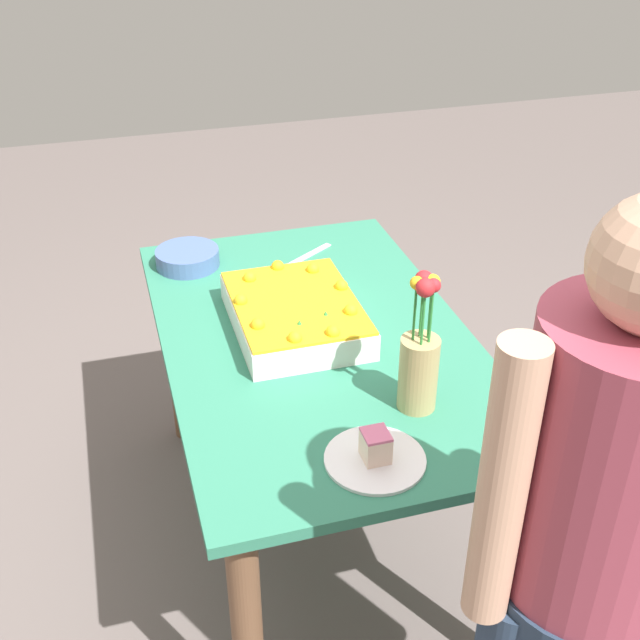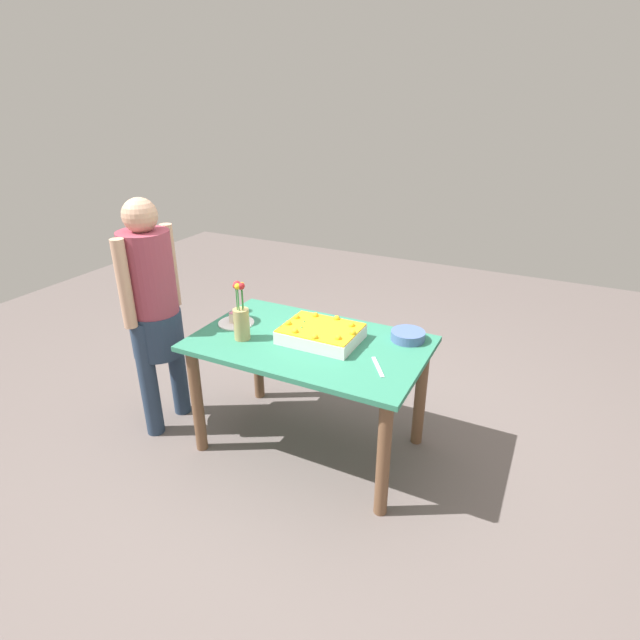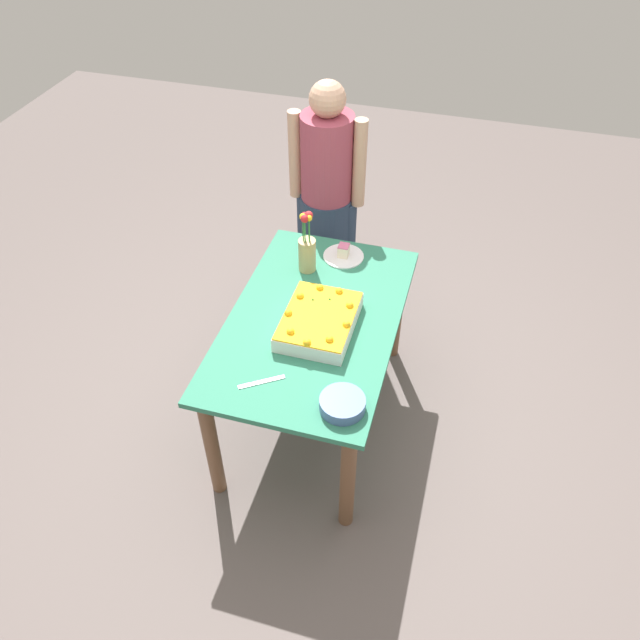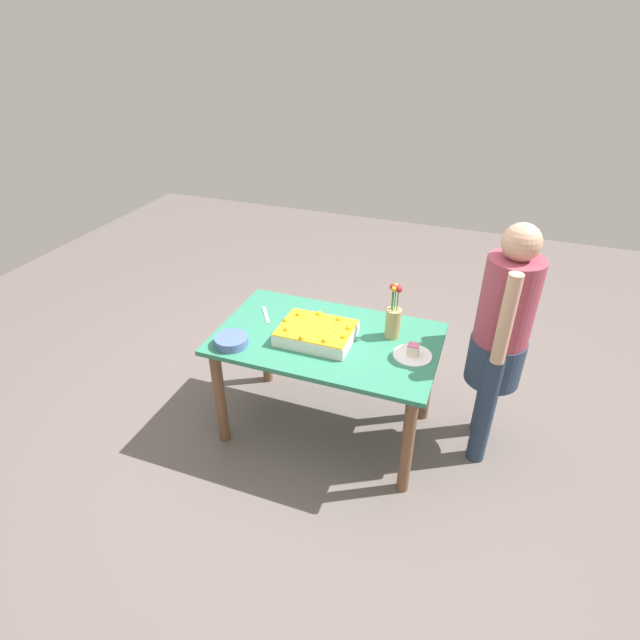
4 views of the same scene
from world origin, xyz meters
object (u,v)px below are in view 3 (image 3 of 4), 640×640
flower_vase (307,250)px  sheet_cake (319,321)px  serving_plate_with_slice (344,254)px  person_standing (327,188)px  fruit_bowl (342,404)px  cake_knife (262,382)px

flower_vase → sheet_cake: bearing=23.9°
serving_plate_with_slice → person_standing: size_ratio=0.15×
sheet_cake → person_standing: bearing=-166.5°
flower_vase → serving_plate_with_slice: bearing=134.6°
sheet_cake → serving_plate_with_slice: size_ratio=1.98×
fruit_bowl → sheet_cake: bearing=-152.8°
cake_knife → flower_vase: flower_vase is taller
fruit_bowl → person_standing: person_standing is taller
fruit_bowl → person_standing: 1.53m
serving_plate_with_slice → cake_knife: (0.97, -0.12, -0.02)m
serving_plate_with_slice → person_standing: 0.51m
sheet_cake → fruit_bowl: sheet_cake is taller
serving_plate_with_slice → cake_knife: size_ratio=1.06×
cake_knife → person_standing: person_standing is taller
sheet_cake → fruit_bowl: bearing=27.2°
serving_plate_with_slice → flower_vase: bearing=-45.4°
flower_vase → fruit_bowl: 0.95m
serving_plate_with_slice → fruit_bowl: bearing=14.1°
flower_vase → fruit_bowl: (0.86, 0.41, -0.10)m
fruit_bowl → flower_vase: bearing=-154.4°
cake_knife → flower_vase: (-0.81, -0.04, 0.12)m
serving_plate_with_slice → fruit_bowl: size_ratio=1.13×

